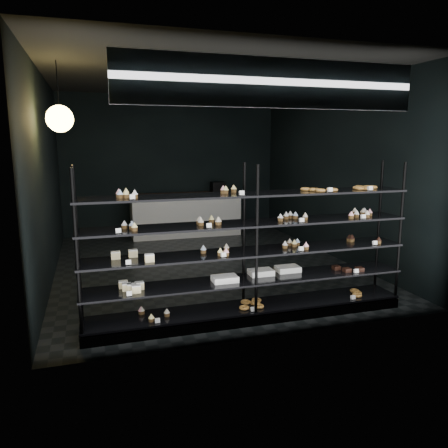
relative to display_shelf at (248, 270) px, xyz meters
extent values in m
cube|color=black|center=(0.08, 2.45, -0.62)|extent=(5.00, 6.00, 0.01)
cube|color=black|center=(0.08, 2.45, 2.57)|extent=(5.00, 6.00, 0.01)
cube|color=black|center=(0.08, 5.45, 0.97)|extent=(5.00, 0.01, 3.20)
cube|color=black|center=(0.08, -0.55, 0.97)|extent=(5.00, 0.01, 3.20)
cube|color=black|center=(-2.42, 2.45, 0.97)|extent=(0.01, 6.00, 3.20)
cube|color=black|center=(2.58, 2.45, 0.97)|extent=(0.01, 6.00, 3.20)
cube|color=black|center=(0.02, 0.00, -0.57)|extent=(4.00, 0.50, 0.12)
cylinder|color=black|center=(-1.95, -0.22, 0.36)|extent=(0.04, 0.04, 1.85)
cylinder|color=black|center=(-1.95, 0.22, 0.36)|extent=(0.04, 0.04, 1.85)
cylinder|color=black|center=(0.02, -0.22, 0.36)|extent=(0.04, 0.04, 1.85)
cylinder|color=black|center=(0.02, 0.22, 0.36)|extent=(0.04, 0.04, 1.85)
cylinder|color=black|center=(1.99, -0.22, 0.36)|extent=(0.04, 0.04, 1.85)
cylinder|color=black|center=(1.99, 0.22, 0.36)|extent=(0.04, 0.04, 1.85)
cube|color=black|center=(0.02, 0.00, -0.48)|extent=(4.00, 0.50, 0.03)
cube|color=black|center=(0.02, 0.00, -0.13)|extent=(4.00, 0.50, 0.02)
cube|color=black|center=(0.02, 0.00, 0.22)|extent=(4.00, 0.50, 0.02)
cube|color=black|center=(0.02, 0.00, 0.57)|extent=(4.00, 0.50, 0.02)
cube|color=black|center=(0.02, 0.00, 0.92)|extent=(4.00, 0.50, 0.02)
cube|color=white|center=(-1.34, -0.18, 0.96)|extent=(0.06, 0.04, 0.06)
cube|color=white|center=(-0.19, -0.18, 0.96)|extent=(0.06, 0.04, 0.06)
cube|color=white|center=(0.97, -0.18, 0.96)|extent=(0.05, 0.04, 0.06)
cube|color=white|center=(1.55, -0.18, 0.96)|extent=(0.06, 0.04, 0.06)
cube|color=white|center=(-1.48, -0.18, 0.61)|extent=(0.06, 0.04, 0.06)
cube|color=white|center=(-0.54, -0.18, 0.61)|extent=(0.05, 0.04, 0.06)
cube|color=white|center=(0.57, -0.18, 0.61)|extent=(0.06, 0.04, 0.06)
cube|color=white|center=(1.49, -0.18, 0.61)|extent=(0.06, 0.04, 0.06)
cube|color=white|center=(-1.40, -0.18, 0.26)|extent=(0.06, 0.04, 0.06)
cube|color=white|center=(-0.40, -0.18, 0.26)|extent=(0.06, 0.04, 0.06)
cube|color=white|center=(0.62, -0.18, 0.26)|extent=(0.05, 0.04, 0.06)
cube|color=white|center=(1.60, -0.18, 0.26)|extent=(0.06, 0.04, 0.06)
cube|color=white|center=(-1.49, -0.18, -0.09)|extent=(0.06, 0.04, 0.06)
cube|color=white|center=(1.37, -0.18, -0.09)|extent=(0.06, 0.04, 0.06)
cube|color=white|center=(-1.16, -0.18, -0.44)|extent=(0.06, 0.04, 0.06)
cube|color=white|center=(0.01, -0.18, -0.44)|extent=(0.05, 0.04, 0.06)
cube|color=white|center=(1.41, -0.18, -0.44)|extent=(0.06, 0.04, 0.06)
cube|color=#0D0C40|center=(0.08, -0.47, 2.12)|extent=(3.20, 0.04, 0.45)
cube|color=white|center=(0.08, -0.49, 2.12)|extent=(3.30, 0.02, 0.50)
cylinder|color=black|center=(-2.11, 1.43, 2.27)|extent=(0.01, 0.01, 0.56)
sphere|color=#F9C657|center=(-2.11, 1.43, 1.82)|extent=(0.35, 0.35, 0.35)
cube|color=silver|center=(0.29, 4.95, -0.17)|extent=(2.48, 0.60, 0.92)
cube|color=black|center=(0.29, 4.95, 0.32)|extent=(2.58, 0.65, 0.06)
cube|color=black|center=(1.06, 4.95, 0.48)|extent=(0.30, 0.30, 0.25)
camera|label=1|loc=(-1.78, -4.78, 1.54)|focal=35.00mm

